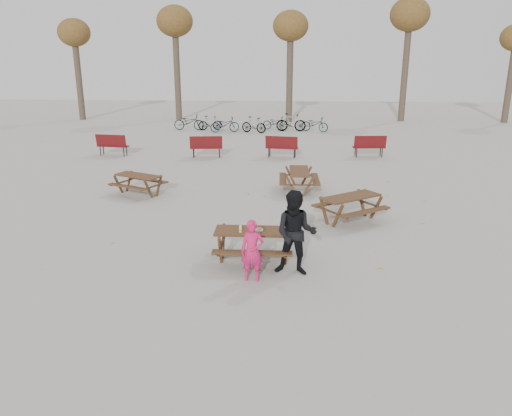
# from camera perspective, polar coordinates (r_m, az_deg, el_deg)

# --- Properties ---
(ground) EXTENTS (80.00, 80.00, 0.00)m
(ground) POSITION_cam_1_polar(r_m,az_deg,el_deg) (11.88, -0.27, -6.06)
(ground) COLOR gray
(ground) RESTS_ON ground
(main_picnic_table) EXTENTS (1.80, 1.45, 0.78)m
(main_picnic_table) POSITION_cam_1_polar(r_m,az_deg,el_deg) (11.66, -0.27, -3.41)
(main_picnic_table) COLOR #321A12
(main_picnic_table) RESTS_ON ground
(food_tray) EXTENTS (0.18, 0.11, 0.03)m
(food_tray) POSITION_cam_1_polar(r_m,az_deg,el_deg) (11.53, 0.36, -2.55)
(food_tray) COLOR white
(food_tray) RESTS_ON main_picnic_table
(bread_roll) EXTENTS (0.14, 0.06, 0.05)m
(bread_roll) POSITION_cam_1_polar(r_m,az_deg,el_deg) (11.52, 0.36, -2.35)
(bread_roll) COLOR tan
(bread_roll) RESTS_ON food_tray
(soda_bottle) EXTENTS (0.07, 0.07, 0.17)m
(soda_bottle) POSITION_cam_1_polar(r_m,az_deg,el_deg) (11.44, -1.79, -2.44)
(soda_bottle) COLOR silver
(soda_bottle) RESTS_ON main_picnic_table
(child) EXTENTS (0.50, 0.34, 1.35)m
(child) POSITION_cam_1_polar(r_m,az_deg,el_deg) (10.66, -0.43, -4.93)
(child) COLOR #D31A5B
(child) RESTS_ON ground
(adult) EXTENTS (1.01, 0.83, 1.91)m
(adult) POSITION_cam_1_polar(r_m,az_deg,el_deg) (10.90, 4.57, -2.91)
(adult) COLOR black
(adult) RESTS_ON ground
(picnic_table_east) EXTENTS (2.28, 2.20, 0.77)m
(picnic_table_east) POSITION_cam_1_polar(r_m,az_deg,el_deg) (14.72, 10.72, -0.07)
(picnic_table_east) COLOR #321A12
(picnic_table_east) RESTS_ON ground
(picnic_table_north) EXTENTS (2.01, 1.87, 0.69)m
(picnic_table_north) POSITION_cam_1_polar(r_m,az_deg,el_deg) (17.69, -13.27, 2.61)
(picnic_table_north) COLOR #321A12
(picnic_table_north) RESTS_ON ground
(picnic_table_far) EXTENTS (1.41, 1.74, 0.75)m
(picnic_table_far) POSITION_cam_1_polar(r_m,az_deg,el_deg) (17.72, 4.95, 3.13)
(picnic_table_far) COLOR #321A12
(picnic_table_far) RESTS_ON ground
(park_bench_row) EXTENTS (13.70, 1.20, 1.03)m
(park_bench_row) POSITION_cam_1_polar(r_m,az_deg,el_deg) (23.54, -1.59, 7.11)
(park_bench_row) COLOR maroon
(park_bench_row) RESTS_ON ground
(bicycle_row) EXTENTS (9.74, 2.33, 1.10)m
(bicycle_row) POSITION_cam_1_polar(r_m,az_deg,el_deg) (31.40, -0.66, 9.66)
(bicycle_row) COLOR black
(bicycle_row) RESTS_ON ground
(tree_row) EXTENTS (32.17, 3.52, 8.26)m
(tree_row) POSITION_cam_1_polar(r_m,az_deg,el_deg) (36.05, 3.79, 19.73)
(tree_row) COLOR #382B21
(tree_row) RESTS_ON ground
(fallen_leaves) EXTENTS (11.00, 11.00, 0.01)m
(fallen_leaves) POSITION_cam_1_polar(r_m,az_deg,el_deg) (14.19, 2.36, -2.06)
(fallen_leaves) COLOR #AF722A
(fallen_leaves) RESTS_ON ground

